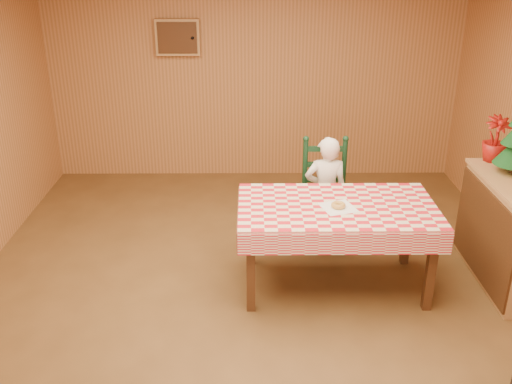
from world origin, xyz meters
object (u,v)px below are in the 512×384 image
(seated_child, at_px, (326,193))
(shelf_unit, at_px, (512,233))
(dining_table, at_px, (337,214))
(ladder_chair, at_px, (325,196))

(seated_child, relative_size, shelf_unit, 0.91)
(dining_table, distance_m, seated_child, 0.74)
(seated_child, bearing_deg, shelf_unit, 156.73)
(dining_table, xyz_separation_m, seated_child, (-0.00, 0.73, -0.13))
(seated_child, bearing_deg, ladder_chair, -90.00)
(seated_child, height_order, shelf_unit, seated_child)
(dining_table, bearing_deg, seated_child, 90.00)
(shelf_unit, bearing_deg, seated_child, 156.73)
(shelf_unit, bearing_deg, dining_table, -177.53)
(seated_child, distance_m, shelf_unit, 1.68)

